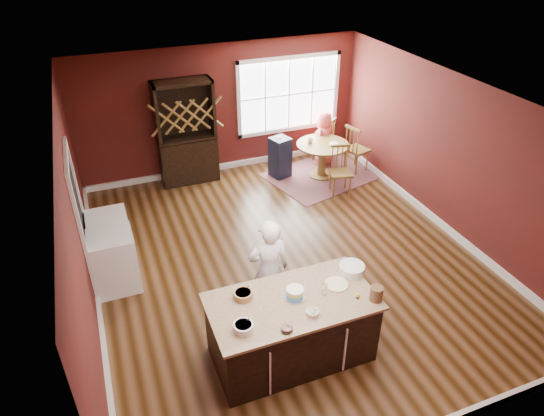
# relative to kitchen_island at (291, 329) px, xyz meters

# --- Properties ---
(room_shell) EXTENTS (7.00, 7.00, 7.00)m
(room_shell) POSITION_rel_kitchen_island_xyz_m (0.73, 1.91, 0.91)
(room_shell) COLOR brown
(room_shell) RESTS_ON ground
(window) EXTENTS (2.36, 0.10, 1.66)m
(window) POSITION_rel_kitchen_island_xyz_m (2.23, 5.38, 1.06)
(window) COLOR white
(window) RESTS_ON room_shell
(doorway) EXTENTS (0.08, 1.26, 2.13)m
(doorway) POSITION_rel_kitchen_island_xyz_m (-2.24, 2.51, 0.59)
(doorway) COLOR white
(doorway) RESTS_ON room_shell
(kitchen_island) EXTENTS (2.03, 1.06, 0.92)m
(kitchen_island) POSITION_rel_kitchen_island_xyz_m (0.00, 0.00, 0.00)
(kitchen_island) COLOR black
(kitchen_island) RESTS_ON ground
(dining_table) EXTENTS (1.09, 1.09, 0.75)m
(dining_table) POSITION_rel_kitchen_island_xyz_m (2.55, 4.28, 0.10)
(dining_table) COLOR brown
(dining_table) RESTS_ON ground
(baker) EXTENTS (0.61, 0.43, 1.56)m
(baker) POSITION_rel_kitchen_island_xyz_m (0.01, 0.80, 0.34)
(baker) COLOR white
(baker) RESTS_ON ground
(layer_cake) EXTENTS (0.30, 0.30, 0.12)m
(layer_cake) POSITION_rel_kitchen_island_xyz_m (0.06, 0.05, 0.54)
(layer_cake) COLOR white
(layer_cake) RESTS_ON kitchen_island
(bowl_blue) EXTENTS (0.23, 0.23, 0.09)m
(bowl_blue) POSITION_rel_kitchen_island_xyz_m (-0.69, -0.24, 0.53)
(bowl_blue) COLOR white
(bowl_blue) RESTS_ON kitchen_island
(bowl_yellow) EXTENTS (0.23, 0.23, 0.09)m
(bowl_yellow) POSITION_rel_kitchen_island_xyz_m (-0.53, 0.26, 0.52)
(bowl_yellow) COLOR olive
(bowl_yellow) RESTS_ON kitchen_island
(bowl_pink) EXTENTS (0.14, 0.14, 0.05)m
(bowl_pink) POSITION_rel_kitchen_island_xyz_m (-0.25, -0.42, 0.51)
(bowl_pink) COLOR silver
(bowl_pink) RESTS_ON kitchen_island
(bowl_olive) EXTENTS (0.15, 0.15, 0.06)m
(bowl_olive) POSITION_rel_kitchen_island_xyz_m (0.13, -0.30, 0.51)
(bowl_olive) COLOR beige
(bowl_olive) RESTS_ON kitchen_island
(drinking_glass) EXTENTS (0.08, 0.08, 0.15)m
(drinking_glass) POSITION_rel_kitchen_island_xyz_m (0.41, -0.03, 0.56)
(drinking_glass) COLOR silver
(drinking_glass) RESTS_ON kitchen_island
(dinner_plate) EXTENTS (0.29, 0.29, 0.02)m
(dinner_plate) POSITION_rel_kitchen_island_xyz_m (0.63, 0.06, 0.49)
(dinner_plate) COLOR #FFECC3
(dinner_plate) RESTS_ON kitchen_island
(white_tub) EXTENTS (0.33, 0.33, 0.11)m
(white_tub) POSITION_rel_kitchen_island_xyz_m (0.92, 0.21, 0.54)
(white_tub) COLOR white
(white_tub) RESTS_ON kitchen_island
(stoneware_crock) EXTENTS (0.16, 0.16, 0.19)m
(stoneware_crock) POSITION_rel_kitchen_island_xyz_m (0.94, -0.35, 0.57)
(stoneware_crock) COLOR brown
(stoneware_crock) RESTS_ON kitchen_island
(toy_figurine) EXTENTS (0.04, 0.04, 0.07)m
(toy_figurine) POSITION_rel_kitchen_island_xyz_m (0.75, -0.25, 0.52)
(toy_figurine) COLOR yellow
(toy_figurine) RESTS_ON kitchen_island
(rug) EXTENTS (2.49, 2.14, 0.01)m
(rug) POSITION_rel_kitchen_island_xyz_m (2.55, 4.28, -0.43)
(rug) COLOR brown
(rug) RESTS_ON ground
(chair_east) EXTENTS (0.54, 0.55, 1.06)m
(chair_east) POSITION_rel_kitchen_island_xyz_m (3.38, 4.27, 0.09)
(chair_east) COLOR #9D672D
(chair_east) RESTS_ON ground
(chair_south) EXTENTS (0.51, 0.49, 1.00)m
(chair_south) POSITION_rel_kitchen_island_xyz_m (2.57, 3.49, 0.06)
(chair_south) COLOR olive
(chair_south) RESTS_ON ground
(chair_north) EXTENTS (0.58, 0.58, 1.01)m
(chair_north) POSITION_rel_kitchen_island_xyz_m (2.93, 5.00, 0.06)
(chair_north) COLOR brown
(chair_north) RESTS_ON ground
(seated_woman) EXTENTS (0.71, 0.66, 1.21)m
(seated_woman) POSITION_rel_kitchen_island_xyz_m (2.84, 4.80, 0.17)
(seated_woman) COLOR #DC5054
(seated_woman) RESTS_ON ground
(high_chair) EXTENTS (0.46, 0.46, 0.91)m
(high_chair) POSITION_rel_kitchen_island_xyz_m (1.72, 4.60, 0.02)
(high_chair) COLOR #1C2745
(high_chair) RESTS_ON ground
(toddler) EXTENTS (0.18, 0.14, 0.26)m
(toddler) POSITION_rel_kitchen_island_xyz_m (1.80, 4.63, 0.37)
(toddler) COLOR #8CA5BF
(toddler) RESTS_ON high_chair
(table_plate) EXTENTS (0.19, 0.19, 0.01)m
(table_plate) POSITION_rel_kitchen_island_xyz_m (2.75, 4.19, 0.32)
(table_plate) COLOR beige
(table_plate) RESTS_ON dining_table
(table_cup) EXTENTS (0.14, 0.14, 0.10)m
(table_cup) POSITION_rel_kitchen_island_xyz_m (2.32, 4.43, 0.36)
(table_cup) COLOR silver
(table_cup) RESTS_ON dining_table
(hutch) EXTENTS (1.17, 0.49, 2.14)m
(hutch) POSITION_rel_kitchen_island_xyz_m (-0.11, 5.13, 0.63)
(hutch) COLOR black
(hutch) RESTS_ON ground
(washer) EXTENTS (0.64, 0.61, 0.92)m
(washer) POSITION_rel_kitchen_island_xyz_m (-1.91, 2.19, 0.02)
(washer) COLOR white
(washer) RESTS_ON ground
(dryer) EXTENTS (0.61, 0.59, 0.88)m
(dryer) POSITION_rel_kitchen_island_xyz_m (-1.91, 2.83, 0.00)
(dryer) COLOR silver
(dryer) RESTS_ON ground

